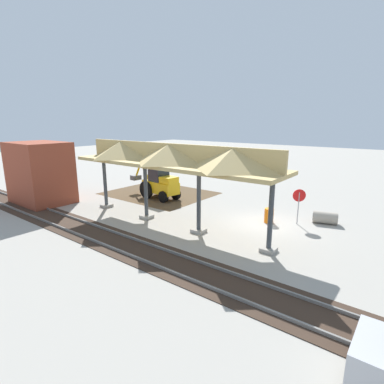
# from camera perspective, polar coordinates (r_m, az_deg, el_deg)

# --- Properties ---
(ground_plane) EXTENTS (120.00, 120.00, 0.00)m
(ground_plane) POSITION_cam_1_polar(r_m,az_deg,el_deg) (18.87, 13.54, -5.98)
(ground_plane) COLOR #9E998E
(dirt_work_zone) EXTENTS (8.60, 7.00, 0.01)m
(dirt_work_zone) POSITION_cam_1_polar(r_m,az_deg,el_deg) (26.13, -6.23, -0.26)
(dirt_work_zone) COLOR brown
(dirt_work_zone) RESTS_ON ground
(platform_canopy) EXTENTS (13.76, 3.20, 4.90)m
(platform_canopy) POSITION_cam_1_polar(r_m,az_deg,el_deg) (17.37, -4.26, 6.85)
(platform_canopy) COLOR #9E998E
(platform_canopy) RESTS_ON ground
(rail_tracks) EXTENTS (60.00, 2.58, 0.15)m
(rail_tracks) POSITION_cam_1_polar(r_m,az_deg,el_deg) (13.05, -0.26, -14.54)
(rail_tracks) COLOR slate
(rail_tracks) RESTS_ON ground
(stop_sign) EXTENTS (0.67, 0.41, 2.18)m
(stop_sign) POSITION_cam_1_polar(r_m,az_deg,el_deg) (19.03, 19.69, -1.32)
(stop_sign) COLOR gray
(stop_sign) RESTS_ON ground
(backhoe) EXTENTS (5.33, 2.01, 2.82)m
(backhoe) POSITION_cam_1_polar(r_m,az_deg,el_deg) (24.24, -6.26, 1.72)
(backhoe) COLOR #EAB214
(backhoe) RESTS_ON ground
(dirt_mound) EXTENTS (4.18, 4.18, 1.37)m
(dirt_mound) POSITION_cam_1_polar(r_m,az_deg,el_deg) (27.84, -6.47, 0.58)
(dirt_mound) COLOR brown
(dirt_mound) RESTS_ON ground
(concrete_pipe) EXTENTS (1.54, 1.07, 0.73)m
(concrete_pipe) POSITION_cam_1_polar(r_m,az_deg,el_deg) (20.10, 24.00, -4.49)
(concrete_pipe) COLOR #9E9384
(concrete_pipe) RESTS_ON ground
(brick_utility_building) EXTENTS (4.54, 3.31, 4.60)m
(brick_utility_building) POSITION_cam_1_polar(r_m,az_deg,el_deg) (25.50, -26.92, 3.29)
(brick_utility_building) COLOR brown
(brick_utility_building) RESTS_ON ground
(traffic_barrel) EXTENTS (0.56, 0.56, 0.90)m
(traffic_barrel) POSITION_cam_1_polar(r_m,az_deg,el_deg) (19.11, 14.44, -4.36)
(traffic_barrel) COLOR orange
(traffic_barrel) RESTS_ON ground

